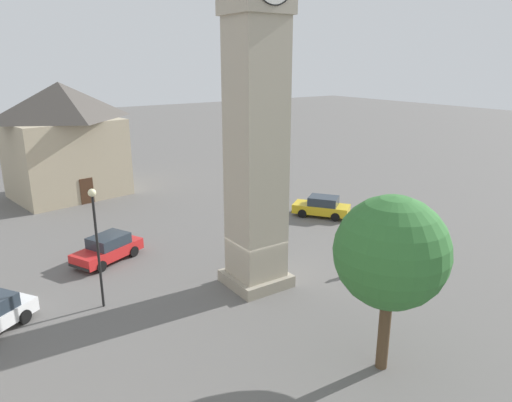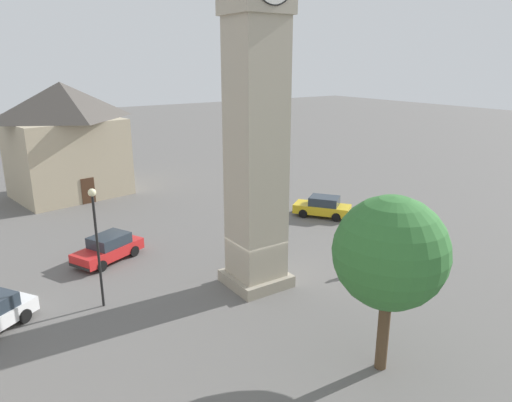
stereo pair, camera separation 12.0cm
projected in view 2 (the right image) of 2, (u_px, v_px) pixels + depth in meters
ground_plane at (256, 283)px, 24.48m from camera, size 200.00×200.00×0.00m
clock_tower at (256, 9)px, 20.65m from camera, size 3.53×3.53×22.78m
car_blue_kerb at (108, 248)px, 27.11m from camera, size 4.45×3.27×1.53m
car_red_corner at (323, 207)px, 34.84m from camera, size 3.78×4.33×1.53m
pedestrian at (366, 254)px, 25.61m from camera, size 0.52×0.34×1.69m
tree at (390, 253)px, 16.46m from camera, size 4.09×4.09×6.75m
building_shop_left at (66, 139)px, 39.28m from camera, size 9.94×8.48×9.55m
lamp_post at (96, 231)px, 21.17m from camera, size 0.36×0.36×5.77m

